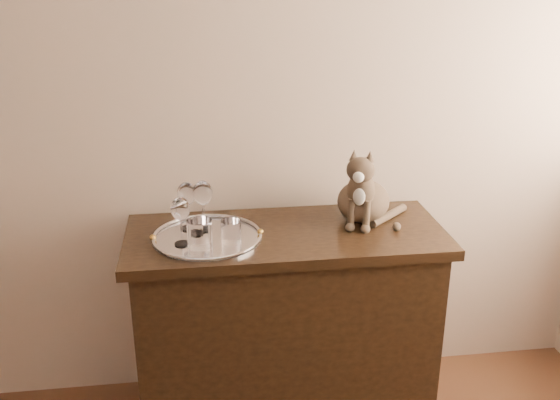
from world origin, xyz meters
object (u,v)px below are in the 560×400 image
(sideboard, at_px, (286,329))
(cat, at_px, (364,182))
(tray, at_px, (207,238))
(wine_glass_a, at_px, (187,206))
(tumbler_a, at_px, (231,231))
(wine_glass_c, at_px, (181,221))
(tumbler_b, at_px, (200,233))
(wine_glass_b, at_px, (203,206))

(sideboard, height_order, cat, cat)
(sideboard, xyz_separation_m, tray, (-0.29, -0.03, 0.43))
(sideboard, distance_m, wine_glass_a, 0.64)
(tumbler_a, distance_m, cat, 0.56)
(wine_glass_c, relative_size, cat, 0.57)
(wine_glass_a, height_order, cat, cat)
(tray, xyz_separation_m, wine_glass_c, (-0.09, -0.05, 0.09))
(tumbler_a, bearing_deg, tray, 148.77)
(tumbler_b, bearing_deg, wine_glass_b, 83.15)
(wine_glass_a, bearing_deg, cat, 1.62)
(sideboard, height_order, wine_glass_b, wine_glass_b)
(sideboard, bearing_deg, tumbler_b, -161.93)
(wine_glass_a, bearing_deg, wine_glass_b, -19.24)
(wine_glass_a, relative_size, cat, 0.59)
(tumbler_a, height_order, tumbler_b, tumbler_b)
(wine_glass_a, distance_m, tumbler_a, 0.21)
(tumbler_b, bearing_deg, cat, 15.99)
(tumbler_b, bearing_deg, tumbler_a, 11.74)
(tray, xyz_separation_m, cat, (0.61, 0.11, 0.15))
(sideboard, xyz_separation_m, tumbler_b, (-0.32, -0.10, 0.48))
(wine_glass_b, bearing_deg, cat, 3.67)
(wine_glass_a, xyz_separation_m, tumbler_b, (0.04, -0.16, -0.04))
(sideboard, distance_m, tray, 0.52)
(wine_glass_a, distance_m, wine_glass_b, 0.06)
(sideboard, relative_size, tray, 3.00)
(tray, height_order, tumbler_a, tumbler_a)
(sideboard, xyz_separation_m, wine_glass_c, (-0.38, -0.08, 0.52))
(wine_glass_b, bearing_deg, tumbler_b, -96.85)
(sideboard, relative_size, cat, 3.85)
(cat, bearing_deg, wine_glass_c, -143.94)
(wine_glass_b, bearing_deg, tumbler_a, -51.64)
(tumbler_a, relative_size, tumbler_b, 0.82)
(wine_glass_b, height_order, tumbler_a, wine_glass_b)
(wine_glass_a, height_order, wine_glass_c, wine_glass_a)
(tumbler_a, height_order, cat, cat)
(sideboard, xyz_separation_m, wine_glass_a, (-0.36, 0.06, 0.53))
(wine_glass_c, bearing_deg, wine_glass_b, 55.46)
(wine_glass_c, relative_size, tumbler_b, 1.78)
(tray, xyz_separation_m, tumbler_a, (0.08, -0.05, 0.05))
(wine_glass_a, relative_size, wine_glass_b, 0.95)
(sideboard, distance_m, tumbler_b, 0.59)
(wine_glass_a, xyz_separation_m, tumbler_a, (0.15, -0.14, -0.05))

